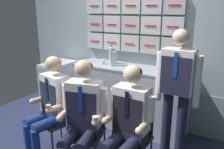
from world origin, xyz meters
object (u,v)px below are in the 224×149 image
at_px(folding_chair_right, 134,130).
at_px(water_bottle_blue_cap, 114,57).
at_px(crew_member_left, 50,102).
at_px(folding_chair_left, 62,113).
at_px(service_trolley, 60,86).
at_px(crew_member_center, 82,113).
at_px(paper_cup_tan, 103,62).
at_px(folding_chair_center, 88,124).
at_px(crew_member_right, 128,120).
at_px(crew_member_standing, 177,88).

bearing_deg(folding_chair_right, water_bottle_blue_cap, 129.84).
distance_m(crew_member_left, water_bottle_blue_cap, 1.32).
relative_size(folding_chair_left, crew_member_left, 0.66).
xyz_separation_m(service_trolley, crew_member_left, (0.82, -1.03, 0.22)).
xyz_separation_m(folding_chair_left, water_bottle_blue_cap, (0.16, 1.10, 0.57)).
bearing_deg(folding_chair_left, crew_member_center, -23.54).
distance_m(crew_member_left, paper_cup_tan, 1.16).
bearing_deg(crew_member_left, folding_chair_left, 76.94).
bearing_deg(folding_chair_center, crew_member_right, -0.96).
bearing_deg(water_bottle_blue_cap, crew_member_standing, -27.11).
distance_m(crew_member_standing, water_bottle_blue_cap, 1.34).
distance_m(folding_chair_right, water_bottle_blue_cap, 1.45).
height_order(crew_member_center, crew_member_standing, crew_member_standing).
relative_size(service_trolley, crew_member_center, 0.70).
distance_m(folding_chair_left, crew_member_standing, 1.50).
xyz_separation_m(crew_member_left, crew_member_standing, (1.38, 0.65, 0.25)).
bearing_deg(folding_chair_center, crew_member_left, -171.34).
bearing_deg(paper_cup_tan, crew_member_right, -47.08).
height_order(folding_chair_left, crew_member_right, crew_member_right).
xyz_separation_m(service_trolley, crew_member_center, (1.37, -1.10, 0.24)).
distance_m(service_trolley, crew_member_standing, 2.28).
bearing_deg(water_bottle_blue_cap, folding_chair_left, -98.20).
xyz_separation_m(service_trolley, folding_chair_center, (1.33, -0.95, 0.03)).
distance_m(service_trolley, crew_member_left, 1.33).
height_order(folding_chair_right, crew_member_standing, crew_member_standing).
distance_m(folding_chair_left, paper_cup_tan, 1.08).
bearing_deg(folding_chair_center, paper_cup_tan, 112.95).
relative_size(crew_member_right, crew_member_standing, 0.79).
bearing_deg(service_trolley, folding_chair_right, -23.22).
relative_size(service_trolley, crew_member_right, 0.71).
distance_m(crew_member_right, crew_member_standing, 0.71).
relative_size(folding_chair_center, crew_member_right, 0.65).
height_order(crew_member_left, crew_member_standing, crew_member_standing).
relative_size(folding_chair_right, water_bottle_blue_cap, 3.64).
height_order(service_trolley, crew_member_center, crew_member_center).
bearing_deg(crew_member_left, crew_member_standing, 25.10).
xyz_separation_m(folding_chair_left, folding_chair_right, (1.02, 0.07, 0.00)).
distance_m(folding_chair_center, crew_member_right, 0.57).
bearing_deg(crew_member_center, water_bottle_blue_cap, 105.29).
bearing_deg(folding_chair_left, service_trolley, 134.26).
height_order(crew_member_right, crew_member_standing, crew_member_standing).
height_order(folding_chair_right, water_bottle_blue_cap, water_bottle_blue_cap).
bearing_deg(paper_cup_tan, crew_member_left, -93.86).
bearing_deg(service_trolley, crew_member_left, -51.59).
bearing_deg(service_trolley, paper_cup_tan, 5.52).
bearing_deg(crew_member_right, paper_cup_tan, 132.92).
bearing_deg(folding_chair_right, crew_member_standing, 51.80).
height_order(service_trolley, paper_cup_tan, paper_cup_tan).
bearing_deg(crew_member_right, crew_member_center, -163.86).
height_order(folding_chair_left, water_bottle_blue_cap, water_bottle_blue_cap).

